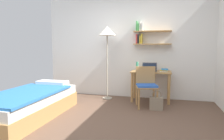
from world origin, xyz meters
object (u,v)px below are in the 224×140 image
Objects in this scene: book_stack at (164,70)px; bed at (29,104)px; water_bottle at (137,66)px; handbag at (156,103)px; standing_lamp at (107,34)px; desk_chair at (146,84)px; desk at (151,78)px; laptop at (149,69)px.

bed is at bearing -144.46° from book_stack.
bed is 9.26× the size of water_bottle.
book_stack is 0.92m from handbag.
water_bottle is at bearing -2.19° from standing_lamp.
water_bottle reaches higher than desk_chair.
standing_lamp is at bearing 152.14° from handbag.
book_stack is at bearing 53.51° from desk_chair.
bed is 9.34× the size of book_stack.
desk is at bearing 10.67° from water_bottle.
book_stack is at bearing 35.54° from bed.
laptop reaches higher than book_stack.
standing_lamp is (-1.06, -0.03, 1.01)m from desk.
laptop is at bearing -171.99° from desk.
water_bottle is at bearing -168.95° from laptop.
bed is 2.38× the size of desk_chair.
book_stack is (0.34, 0.01, -0.02)m from laptop.
water_bottle reaches higher than laptop.
book_stack is (0.36, 0.49, 0.26)m from desk_chair.
standing_lamp is (1.00, 1.64, 1.34)m from bed.
standing_lamp is at bearing 58.68° from bed.
handbag is at bearing -73.34° from laptop.
handbag is (0.48, -0.61, -0.68)m from water_bottle.
handbag is (2.22, 1.00, -0.09)m from bed.
desk is 0.49m from desk_chair.
standing_lamp is 1.30m from laptop.
standing_lamp reaches higher than laptop.
desk is at bearing 1.71° from standing_lamp.
desk_chair is 0.60m from water_bottle.
desk_chair is (-0.06, -0.48, -0.08)m from desk.
desk is 4.20× the size of book_stack.
desk is at bearing -178.60° from book_stack.
bed is at bearing -140.39° from laptop.
desk_chair is 0.45m from handbag.
desk_chair is (1.99, 1.19, 0.25)m from bed.
handbag is (0.16, -0.67, -0.42)m from desk.
laptop reaches higher than desk_chair.
desk is 1.07× the size of desk_chair.
desk is at bearing 8.01° from laptop.
standing_lamp is 8.06× the size of water_bottle.
bed reaches higher than handbag.
bed is 2.22× the size of desk.
laptop is 0.29m from water_bottle.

